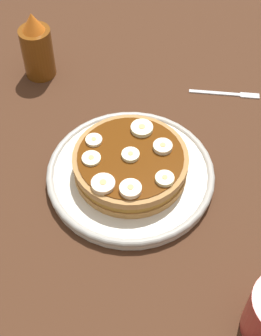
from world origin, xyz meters
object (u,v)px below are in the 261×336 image
at_px(syrup_bottle, 37,48).
at_px(banana_slice_5, 165,179).
at_px(banana_slice_0, 132,156).
at_px(banana_slice_6, 91,159).
at_px(banana_slice_1, 131,189).
at_px(pancake_stack, 130,165).
at_px(banana_slice_2, 142,129).
at_px(plate, 130,174).
at_px(banana_slice_7, 94,140).
at_px(banana_slice_3, 163,147).
at_px(banana_slice_4, 103,184).
at_px(fork, 229,93).

bearing_deg(syrup_bottle, banana_slice_5, 18.38).
bearing_deg(banana_slice_0, banana_slice_6, -104.17).
bearing_deg(banana_slice_1, syrup_bottle, -169.78).
xyz_separation_m(pancake_stack, banana_slice_0, (0.00, 0.00, 0.02)).
xyz_separation_m(pancake_stack, banana_slice_2, (-0.05, 0.04, 0.02)).
bearing_deg(plate, banana_slice_7, -135.94).
bearing_deg(plate, pancake_stack, -63.97).
xyz_separation_m(banana_slice_0, banana_slice_3, (-0.00, 0.05, 0.00)).
relative_size(banana_slice_2, banana_slice_7, 1.36).
height_order(banana_slice_6, banana_slice_7, same).
height_order(plate, syrup_bottle, syrup_bottle).
xyz_separation_m(banana_slice_0, banana_slice_7, (-0.05, -0.05, -0.00)).
distance_m(banana_slice_2, banana_slice_4, 0.12).
distance_m(banana_slice_2, fork, 0.23).
bearing_deg(banana_slice_7, banana_slice_6, -21.32).
relative_size(banana_slice_1, banana_slice_6, 1.12).
xyz_separation_m(banana_slice_4, banana_slice_6, (-0.05, -0.00, -0.00)).
distance_m(banana_slice_7, fork, 0.30).
bearing_deg(banana_slice_7, banana_slice_2, 89.79).
bearing_deg(banana_slice_5, banana_slice_2, 179.88).
distance_m(pancake_stack, fork, 0.27).
height_order(plate, pancake_stack, pancake_stack).
bearing_deg(pancake_stack, banana_slice_1, -16.58).
distance_m(plate, banana_slice_2, 0.08).
distance_m(banana_slice_0, syrup_bottle, 0.31).
distance_m(banana_slice_0, banana_slice_3, 0.05).
relative_size(plate, syrup_bottle, 2.01).
bearing_deg(banana_slice_2, banana_slice_5, -0.12).
bearing_deg(banana_slice_4, banana_slice_2, 134.23).
height_order(banana_slice_1, banana_slice_7, banana_slice_1).
height_order(banana_slice_0, banana_slice_5, same).
relative_size(banana_slice_3, banana_slice_5, 1.06).
distance_m(plate, syrup_bottle, 0.31).
distance_m(pancake_stack, banana_slice_1, 0.07).
relative_size(banana_slice_0, fork, 0.23).
relative_size(banana_slice_2, banana_slice_5, 1.26).
distance_m(banana_slice_1, fork, 0.32).
relative_size(banana_slice_1, banana_slice_7, 1.24).
bearing_deg(banana_slice_5, banana_slice_1, -86.74).
bearing_deg(banana_slice_6, syrup_bottle, -174.75).
height_order(plate, banana_slice_2, banana_slice_2).
relative_size(banana_slice_3, banana_slice_4, 0.85).
bearing_deg(banana_slice_5, banana_slice_0, -150.10).
relative_size(pancake_stack, banana_slice_3, 6.11).
relative_size(plate, fork, 2.19).
bearing_deg(banana_slice_1, pancake_stack, 163.42).
distance_m(banana_slice_4, syrup_bottle, 0.34).
height_order(banana_slice_5, banana_slice_7, banana_slice_5).
distance_m(banana_slice_1, banana_slice_5, 0.05).
xyz_separation_m(banana_slice_2, banana_slice_6, (0.03, -0.09, -0.00)).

